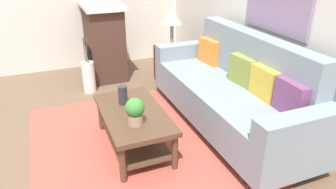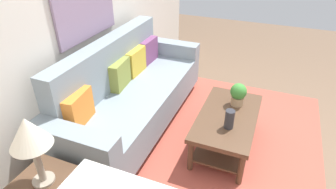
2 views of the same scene
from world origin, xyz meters
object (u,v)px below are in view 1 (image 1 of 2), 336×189
at_px(throw_pillow_plum, 291,98).
at_px(coffee_table, 134,121).
at_px(potted_plant_tabletop, 135,111).
at_px(throw_pillow_orange, 210,51).
at_px(fireplace, 104,40).
at_px(throw_pillow_olive, 243,70).
at_px(side_table, 172,65).
at_px(throw_pillow_mustard, 265,83).
at_px(couch, 232,92).
at_px(tabletop_vase, 123,95).
at_px(floor_vase, 89,77).
at_px(table_lamp, 172,18).

height_order(throw_pillow_plum, coffee_table, throw_pillow_plum).
relative_size(throw_pillow_plum, potted_plant_tabletop, 1.37).
bearing_deg(throw_pillow_orange, throw_pillow_plum, 0.00).
height_order(potted_plant_tabletop, fireplace, fireplace).
height_order(throw_pillow_olive, side_table, throw_pillow_olive).
distance_m(throw_pillow_mustard, fireplace, 2.81).
height_order(throw_pillow_mustard, potted_plant_tabletop, throw_pillow_mustard).
distance_m(potted_plant_tabletop, fireplace, 2.46).
distance_m(couch, side_table, 1.52).
bearing_deg(side_table, tabletop_vase, -39.98).
bearing_deg(throw_pillow_plum, floor_vase, -147.77).
height_order(throw_pillow_olive, potted_plant_tabletop, throw_pillow_olive).
bearing_deg(side_table, throw_pillow_orange, 17.38).
distance_m(throw_pillow_olive, throw_pillow_mustard, 0.38).
distance_m(couch, fireplace, 2.41).
bearing_deg(side_table, floor_vase, -94.37).
distance_m(throw_pillow_orange, table_lamp, 0.84).
height_order(couch, side_table, couch).
distance_m(throw_pillow_olive, table_lamp, 1.56).
height_order(couch, potted_plant_tabletop, couch).
xyz_separation_m(throw_pillow_orange, throw_pillow_olive, (0.76, 0.00, 0.00)).
distance_m(potted_plant_tabletop, floor_vase, 1.90).
xyz_separation_m(throw_pillow_plum, potted_plant_tabletop, (-0.50, -1.34, -0.11)).
height_order(throw_pillow_mustard, coffee_table, throw_pillow_mustard).
xyz_separation_m(throw_pillow_mustard, side_table, (-1.89, -0.23, -0.40)).
distance_m(couch, coffee_table, 1.17).
relative_size(throw_pillow_mustard, tabletop_vase, 1.80).
bearing_deg(coffee_table, throw_pillow_olive, 90.80).
distance_m(tabletop_vase, table_lamp, 1.78).
relative_size(couch, throw_pillow_olive, 6.70).
bearing_deg(potted_plant_tabletop, tabletop_vase, 179.92).
xyz_separation_m(couch, throw_pillow_plum, (0.76, 0.12, 0.25)).
xyz_separation_m(throw_pillow_orange, tabletop_vase, (0.58, -1.34, -0.15)).
relative_size(throw_pillow_orange, floor_vase, 0.79).
relative_size(potted_plant_tabletop, side_table, 0.47).
bearing_deg(couch, floor_vase, -139.52).
distance_m(throw_pillow_plum, tabletop_vase, 1.65).
relative_size(coffee_table, table_lamp, 1.93).
bearing_deg(floor_vase, tabletop_vase, 6.26).
bearing_deg(throw_pillow_plum, coffee_table, -120.02).
bearing_deg(tabletop_vase, floor_vase, -173.74).
xyz_separation_m(couch, floor_vase, (-1.60, -1.37, -0.21)).
height_order(coffee_table, potted_plant_tabletop, potted_plant_tabletop).
bearing_deg(floor_vase, side_table, 85.63).
bearing_deg(throw_pillow_orange, floor_vase, -119.31).
relative_size(throw_pillow_olive, coffee_table, 0.33).
distance_m(throw_pillow_mustard, coffee_table, 1.39).
xyz_separation_m(coffee_table, potted_plant_tabletop, (0.25, -0.05, 0.26)).
xyz_separation_m(throw_pillow_olive, throw_pillow_mustard, (0.38, 0.00, 0.00)).
xyz_separation_m(potted_plant_tabletop, floor_vase, (-1.86, -0.15, -0.34)).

